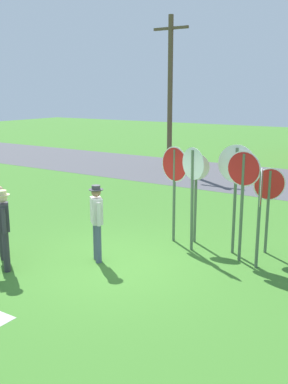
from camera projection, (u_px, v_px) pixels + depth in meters
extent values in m
plane|color=#3D7528|center=(111.00, 264.00, 9.69)|extent=(80.00, 80.00, 0.00)
cube|color=#4C4C51|center=(267.00, 180.00, 18.75)|extent=(60.00, 6.40, 0.01)
cylinder|color=brown|center=(170.00, 94.00, 20.84)|extent=(0.24, 0.24, 7.15)
cube|color=brown|center=(171.00, 28.00, 20.17)|extent=(1.80, 0.12, 0.12)
cylinder|color=#51664C|center=(268.00, 212.00, 10.17)|extent=(0.10, 0.10, 1.97)
cylinder|color=white|center=(269.00, 184.00, 10.01)|extent=(0.61, 0.46, 0.76)
cylinder|color=red|center=(270.00, 184.00, 10.00)|extent=(0.57, 0.43, 0.70)
cylinder|color=#51664C|center=(195.00, 200.00, 10.88)|extent=(0.09, 0.09, 2.19)
cylinder|color=white|center=(196.00, 167.00, 10.70)|extent=(0.60, 0.25, 0.64)
cylinder|color=red|center=(196.00, 167.00, 10.71)|extent=(0.56, 0.24, 0.60)
cylinder|color=#51664C|center=(259.00, 221.00, 9.26)|extent=(0.09, 0.09, 2.12)
cylinder|color=white|center=(261.00, 187.00, 9.10)|extent=(0.26, 0.78, 0.82)
cylinder|color=red|center=(261.00, 187.00, 9.10)|extent=(0.25, 0.73, 0.76)
cylinder|color=#51664C|center=(174.00, 196.00, 10.95)|extent=(0.09, 0.09, 2.34)
cylinder|color=white|center=(175.00, 164.00, 10.77)|extent=(0.85, 0.27, 0.88)
cylinder|color=red|center=(174.00, 164.00, 10.76)|extent=(0.79, 0.25, 0.82)
cylinder|color=#51664C|center=(192.00, 201.00, 10.29)|extent=(0.10, 0.12, 2.42)
cylinder|color=white|center=(193.00, 164.00, 10.08)|extent=(0.70, 0.31, 0.75)
cylinder|color=red|center=(193.00, 164.00, 10.09)|extent=(0.65, 0.29, 0.70)
cylinder|color=#51664C|center=(242.00, 208.00, 9.64)|extent=(0.07, 0.07, 2.42)
cylinder|color=white|center=(244.00, 169.00, 9.44)|extent=(0.78, 0.07, 0.78)
cylinder|color=red|center=(243.00, 169.00, 9.43)|extent=(0.72, 0.06, 0.72)
cylinder|color=#51664C|center=(235.00, 202.00, 10.09)|extent=(0.07, 0.07, 2.49)
cylinder|color=white|center=(237.00, 164.00, 9.89)|extent=(0.87, 0.06, 0.87)
cylinder|color=red|center=(237.00, 164.00, 9.90)|extent=(0.81, 0.06, 0.81)
cylinder|color=#2D2D33|center=(6.00, 248.00, 9.41)|extent=(0.14, 0.14, 0.88)
cylinder|color=#2D2D33|center=(6.00, 252.00, 9.20)|extent=(0.14, 0.14, 0.88)
cube|color=#333338|center=(4.00, 217.00, 9.14)|extent=(0.42, 0.40, 0.58)
cylinder|color=#333338|center=(4.00, 215.00, 9.37)|extent=(0.09, 0.09, 0.52)
cylinder|color=#333338|center=(4.00, 221.00, 8.92)|extent=(0.09, 0.09, 0.52)
sphere|color=beige|center=(2.00, 198.00, 9.05)|extent=(0.21, 0.21, 0.21)
cylinder|color=beige|center=(2.00, 195.00, 9.04)|extent=(0.31, 0.31, 0.02)
cylinder|color=beige|center=(2.00, 193.00, 9.02)|extent=(0.19, 0.19, 0.09)
cylinder|color=#4C5670|center=(96.00, 240.00, 9.90)|extent=(0.14, 0.14, 0.88)
cylinder|color=#4C5670|center=(98.00, 244.00, 9.69)|extent=(0.14, 0.14, 0.88)
cube|color=beige|center=(97.00, 211.00, 9.63)|extent=(0.42, 0.40, 0.58)
cylinder|color=beige|center=(94.00, 209.00, 9.86)|extent=(0.09, 0.09, 0.52)
cylinder|color=beige|center=(99.00, 214.00, 9.41)|extent=(0.09, 0.09, 0.52)
sphere|color=#9E7051|center=(96.00, 192.00, 9.54)|extent=(0.21, 0.21, 0.21)
cylinder|color=#333338|center=(96.00, 190.00, 9.52)|extent=(0.31, 0.32, 0.02)
cylinder|color=#333338|center=(96.00, 187.00, 9.51)|extent=(0.19, 0.19, 0.09)
cylinder|color=#2D2D33|center=(2.00, 238.00, 10.06)|extent=(0.14, 0.14, 0.88)
cylinder|color=#2D2D33|center=(3.00, 241.00, 9.86)|extent=(0.14, 0.14, 0.88)
cube|color=#9E7AB2|center=(0.00, 209.00, 9.79)|extent=(0.42, 0.39, 0.58)
cylinder|color=#9E7AB2|center=(1.00, 212.00, 9.58)|extent=(0.09, 0.09, 0.52)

